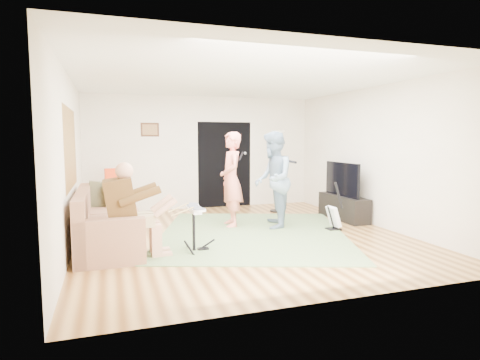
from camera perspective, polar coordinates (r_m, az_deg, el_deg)
name	(u,v)px	position (r m, az deg, el deg)	size (l,w,h in m)	color
floor	(242,236)	(7.11, 0.27, -7.90)	(6.00, 6.00, 0.00)	brown
walls	(242,159)	(6.92, 0.27, 3.02)	(5.50, 6.00, 2.70)	silver
ceiling	(242,79)	(6.98, 0.28, 14.17)	(6.00, 6.00, 0.00)	white
window_blinds	(70,148)	(6.77, -22.97, 4.18)	(2.05, 2.05, 0.00)	olive
doorway	(225,165)	(9.95, -2.20, 2.20)	(2.10, 2.10, 0.00)	black
picture_frame	(150,130)	(9.59, -12.70, 7.00)	(0.42, 0.03, 0.32)	#3F2314
area_rug	(253,234)	(7.22, 1.84, -7.62)	(3.21, 3.71, 0.02)	#607D4C
sofa	(103,229)	(6.65, -18.87, -6.55)	(0.93, 2.25, 0.91)	#95664A
drummer	(134,220)	(5.97, -14.84, -5.55)	(0.89, 0.50, 1.37)	brown
drum_kit	(194,231)	(6.13, -6.58, -7.26)	(0.38, 0.68, 0.70)	black
singer	(231,179)	(7.72, -1.25, 0.08)	(0.67, 0.44, 1.83)	#FF826E
microphone	(241,156)	(7.74, 0.16, 3.44)	(0.06, 0.06, 0.24)	black
guitarist	(273,180)	(7.62, 4.71, 0.02)	(0.89, 0.70, 1.84)	#728DA7
guitar_held	(283,162)	(7.68, 6.11, 2.52)	(0.12, 0.60, 0.26)	white
guitar_spare	(334,216)	(7.67, 13.21, -5.07)	(0.32, 0.29, 0.90)	black
torchiere_lamp	(278,157)	(9.26, 5.38, 3.35)	(0.34, 0.34, 1.87)	black
dining_chair	(119,202)	(8.77, -16.84, -2.96)	(0.55, 0.58, 1.07)	beige
tv_cabinet	(343,207)	(8.76, 14.50, -3.78)	(0.40, 1.40, 0.50)	black
television	(342,179)	(8.65, 14.33, 0.11)	(0.06, 1.17, 0.70)	black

